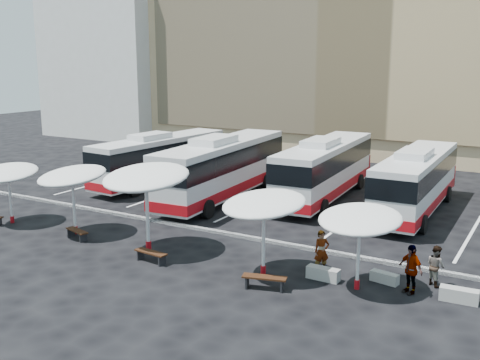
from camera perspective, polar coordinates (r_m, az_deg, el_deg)
The scene contains 23 objects.
ground at distance 28.01m, azimuth -4.88°, elevation -5.32°, with size 120.00×120.00×0.00m, color black.
sandstone_building at distance 56.00m, azimuth 14.68°, elevation 16.19°, with size 42.00×18.25×29.60m.
apartment_block at distance 66.07m, azimuth -11.21°, elevation 12.55°, with size 14.00×14.00×18.00m, color silver.
curb_divider at distance 28.38m, azimuth -4.30°, elevation -4.91°, with size 34.00×0.25×0.15m, color black.
bay_lines at distance 34.60m, azimuth 2.73°, elevation -1.85°, with size 24.15×12.00×0.01m.
bus_0 at distance 38.52m, azimuth -8.07°, elevation 2.28°, with size 3.27×11.44×3.58m.
bus_1 at distance 33.98m, azimuth -1.77°, elevation 1.39°, with size 3.48×12.65×3.97m.
bus_2 at distance 34.50m, azimuth 8.66°, elevation 1.29°, with size 3.30×12.14×3.81m.
bus_3 at distance 32.50m, azimuth 17.50°, elevation 0.04°, with size 2.87×11.60×3.67m.
sunshade_0 at distance 31.22m, azimuth -22.50°, elevation 0.69°, with size 3.98×4.00×3.15m.
sunshade_1 at distance 28.15m, azimuth -16.69°, elevation 0.40°, with size 4.01×4.04×3.42m.
sunshade_2 at distance 24.76m, azimuth -9.52°, elevation 0.27°, with size 3.79×3.84×3.96m.
sunshade_3 at distance 21.76m, azimuth 2.43°, elevation -2.46°, with size 4.29×4.32×3.43m.
sunshade_4 at distance 20.92m, azimuth 12.09°, elevation -3.93°, with size 3.36×3.39×3.19m.
wood_bench_1 at distance 27.90m, azimuth -16.23°, elevation -5.11°, with size 1.52×0.77×0.45m.
wood_bench_2 at distance 24.15m, azimuth -9.04°, elevation -7.44°, with size 1.58×0.55×0.48m.
wood_bench_3 at distance 21.22m, azimuth 2.50°, elevation -10.05°, with size 1.72×0.88×0.51m.
conc_bench_0 at distance 22.36m, azimuth 8.44°, elevation -9.39°, with size 1.29×0.43×0.49m, color gray.
conc_bench_1 at distance 22.55m, azimuth 14.46°, elevation -9.58°, with size 1.09×0.36×0.41m, color gray.
conc_bench_2 at distance 21.69m, azimuth 21.36°, elevation -10.84°, with size 1.32×0.44×0.49m, color gray.
passenger_0 at distance 22.93m, azimuth 8.29°, elevation -7.19°, with size 0.62×0.41×1.71m, color black.
passenger_1 at distance 22.64m, azimuth 19.31°, elevation -8.23°, with size 0.76×0.60×1.57m, color black.
passenger_2 at distance 21.60m, azimuth 16.94°, elevation -8.65°, with size 1.09×0.45×1.86m, color black.
Camera 1 is at (15.40, -21.81, 8.46)m, focal length 42.00 mm.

